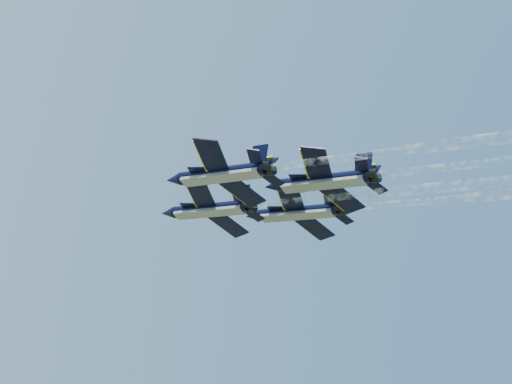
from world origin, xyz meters
TOP-DOWN VIEW (x-y plane):
  - jet_lead at (-3.24, 13.26)m, footprint 13.23×19.21m
  - jet_left at (-11.30, -0.54)m, footprint 13.23×19.21m
  - jet_right at (8.37, 5.77)m, footprint 13.23×19.21m
  - jet_slot at (1.46, -7.30)m, footprint 13.23×19.21m
  - smoke_trail_lead at (9.51, -31.18)m, footprint 18.83×59.94m

SIDE VIEW (x-z plane):
  - jet_lead at x=-3.24m, z-range 100.43..106.77m
  - jet_left at x=-11.30m, z-range 100.43..106.77m
  - jet_right at x=8.37m, z-range 100.43..106.77m
  - jet_slot at x=1.46m, z-range 100.43..106.77m
  - smoke_trail_lead at x=9.51m, z-range 102.43..104.85m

